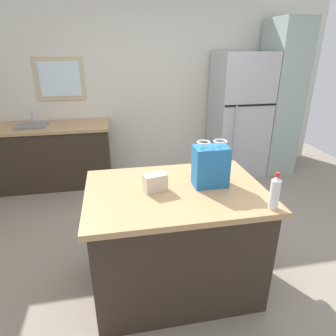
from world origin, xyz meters
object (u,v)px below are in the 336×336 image
at_px(refrigerator, 239,115).
at_px(small_box, 155,182).
at_px(kitchen_island, 175,238).
at_px(tall_cabinet, 279,99).
at_px(bottle, 275,193).
at_px(shopping_bag, 211,166).

relative_size(refrigerator, small_box, 10.89).
height_order(kitchen_island, tall_cabinet, tall_cabinet).
distance_m(refrigerator, bottle, 2.81).
bearing_deg(kitchen_island, refrigerator, 56.55).
distance_m(refrigerator, shopping_bag, 2.55).
xyz_separation_m(refrigerator, small_box, (-1.65, -2.25, 0.06)).
xyz_separation_m(small_box, bottle, (0.73, -0.41, 0.05)).
distance_m(small_box, bottle, 0.84).
bearing_deg(refrigerator, tall_cabinet, 0.02).
relative_size(tall_cabinet, shopping_bag, 6.40).
bearing_deg(tall_cabinet, bottle, -120.41).
height_order(tall_cabinet, bottle, tall_cabinet).
relative_size(small_box, bottle, 0.65).
height_order(refrigerator, small_box, refrigerator).
xyz_separation_m(refrigerator, bottle, (-0.91, -2.66, 0.11)).
relative_size(shopping_bag, bottle, 1.37).
distance_m(shopping_bag, bottle, 0.52).
bearing_deg(shopping_bag, small_box, -177.81).
height_order(kitchen_island, bottle, bottle).
distance_m(tall_cabinet, bottle, 3.09).
bearing_deg(shopping_bag, kitchen_island, -175.55).
bearing_deg(small_box, refrigerator, 53.85).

